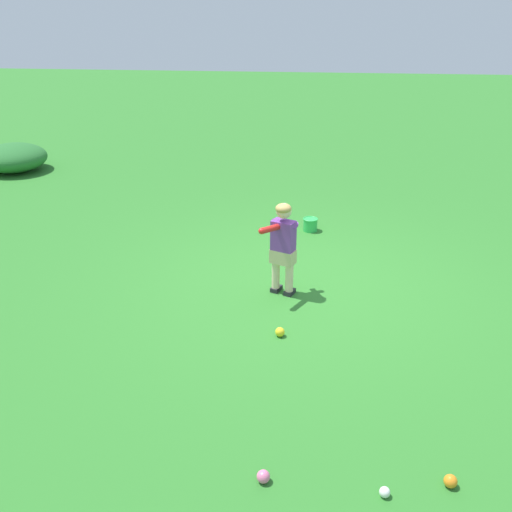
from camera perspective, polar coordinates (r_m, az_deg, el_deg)
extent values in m
plane|color=#2D7528|center=(6.88, 4.53, -2.77)|extent=(40.00, 40.00, 0.00)
cube|color=#232328|center=(6.71, 2.00, -3.21)|extent=(0.17, 0.14, 0.05)
cylinder|color=beige|center=(6.61, 1.94, -1.86)|extent=(0.09, 0.09, 0.34)
cube|color=#232328|center=(6.64, 3.31, -3.54)|extent=(0.17, 0.14, 0.05)
cylinder|color=beige|center=(6.54, 3.27, -2.18)|extent=(0.09, 0.09, 0.34)
cube|color=#C6B284|center=(6.47, 2.65, -0.03)|extent=(0.24, 0.31, 0.16)
cube|color=#753899|center=(6.37, 2.69, 2.02)|extent=(0.24, 0.29, 0.34)
sphere|color=beige|center=(6.26, 2.74, 4.43)|extent=(0.17, 0.17, 0.17)
ellipsoid|color=tan|center=(6.25, 2.70, 4.66)|extent=(0.23, 0.23, 0.11)
sphere|color=red|center=(6.45, 3.26, 3.17)|extent=(0.04, 0.04, 0.04)
cylinder|color=black|center=(6.38, 2.79, 3.05)|extent=(0.13, 0.10, 0.05)
cylinder|color=red|center=(6.19, 1.50, 2.71)|extent=(0.33, 0.24, 0.11)
sphere|color=red|center=(6.05, 0.54, 2.46)|extent=(0.07, 0.07, 0.07)
cylinder|color=#753899|center=(6.43, 2.85, 3.23)|extent=(0.18, 0.31, 0.14)
cylinder|color=#753899|center=(6.40, 3.40, 3.12)|extent=(0.31, 0.17, 0.14)
sphere|color=pink|center=(4.35, 0.72, -20.76)|extent=(0.10, 0.10, 0.10)
sphere|color=orange|center=(4.52, 18.49, -20.16)|extent=(0.10, 0.10, 0.10)
sphere|color=yellow|center=(5.85, 2.36, -7.44)|extent=(0.10, 0.10, 0.10)
sphere|color=red|center=(7.76, 3.01, 0.91)|extent=(0.08, 0.08, 0.08)
sphere|color=white|center=(4.35, 12.48, -21.62)|extent=(0.08, 0.08, 0.08)
cylinder|color=green|center=(8.40, 5.33, 3.06)|extent=(0.20, 0.20, 0.18)
torus|color=green|center=(8.37, 5.36, 3.63)|extent=(0.22, 0.22, 0.02)
ellipsoid|color=#286B2D|center=(12.17, -22.64, 8.88)|extent=(1.22, 1.24, 0.52)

